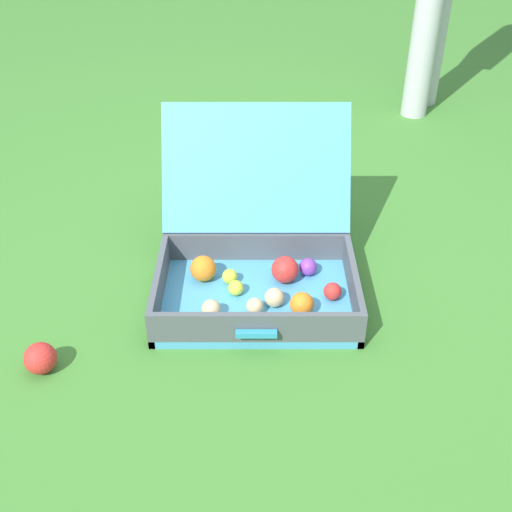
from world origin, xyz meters
TOP-DOWN VIEW (x-y plane):
  - ground_plane at (0.00, 0.00)m, footprint 16.00×16.00m
  - open_suitcase at (0.02, 0.08)m, footprint 0.59×0.64m
  - stray_ball_on_grass at (-0.54, -0.29)m, footprint 0.08×0.08m

SIDE VIEW (x-z plane):
  - ground_plane at x=0.00m, z-range 0.00..0.00m
  - stray_ball_on_grass at x=-0.54m, z-range 0.00..0.08m
  - open_suitcase at x=0.02m, z-range -0.13..0.34m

